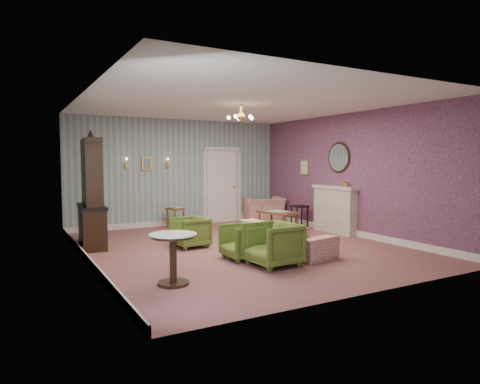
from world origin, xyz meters
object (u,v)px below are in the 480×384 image
olive_chair_b (243,240)px  sofa_chintz (283,232)px  coffee_table (277,221)px  pedestal_table (173,259)px  side_table_black (299,216)px  olive_chair_c (190,231)px  olive_chair_a (273,242)px  dresser (91,190)px  wingback_chair (264,205)px  fireplace (335,209)px

olive_chair_b → sofa_chintz: (0.93, 0.10, 0.06)m
coffee_table → pedestal_table: pedestal_table is taller
side_table_black → olive_chair_c: bearing=-164.1°
olive_chair_a → olive_chair_c: 2.22m
dresser → olive_chair_b: bearing=-44.7°
wingback_chair → coffee_table: wingback_chair is taller
dresser → coffee_table: dresser is taller
coffee_table → dresser: bearing=176.5°
olive_chair_b → pedestal_table: bearing=-61.3°
sofa_chintz → side_table_black: 3.21m
wingback_chair → side_table_black: (0.22, -1.43, -0.18)m
sofa_chintz → coffee_table: (1.32, 2.13, -0.15)m
side_table_black → coffee_table: bearing=-165.5°
sofa_chintz → dresser: (-3.10, 2.40, 0.77)m
dresser → side_table_black: 5.35m
pedestal_table → olive_chair_c: bearing=62.5°
coffee_table → side_table_black: size_ratio=1.70×
wingback_chair → pedestal_table: (-4.54, -4.78, -0.11)m
wingback_chair → pedestal_table: 6.60m
olive_chair_a → side_table_black: size_ratio=1.37×
olive_chair_a → sofa_chintz: size_ratio=0.39×
sofa_chintz → coffee_table: size_ratio=2.08×
olive_chair_b → pedestal_table: 1.88m
coffee_table → olive_chair_a: bearing=-125.4°
wingback_chair → coffee_table: (-0.63, -1.65, -0.22)m
olive_chair_a → dresser: dresser is taller
sofa_chintz → wingback_chair: bearing=-38.9°
dresser → coffee_table: bearing=0.9°
dresser → olive_chair_a: bearing=-49.2°
olive_chair_c → dresser: 2.20m
fireplace → olive_chair_a: bearing=-147.3°
sofa_chintz → olive_chair_b: bearing=84.7°
olive_chair_a → olive_chair_b: bearing=-168.6°
olive_chair_c → side_table_black: (3.54, 1.01, -0.05)m
sofa_chintz → fireplace: size_ratio=1.48×
olive_chair_b → sofa_chintz: 0.94m
olive_chair_b → coffee_table: 3.18m
olive_chair_a → coffee_table: olive_chair_a is taller
wingback_chair → dresser: bearing=31.4°
dresser → side_table_black: bearing=3.9°
fireplace → sofa_chintz: bearing=-152.7°
pedestal_table → coffee_table: bearing=38.7°
sofa_chintz → side_table_black: sofa_chintz is taller
pedestal_table → sofa_chintz: bearing=21.2°
dresser → pedestal_table: dresser is taller
olive_chair_b → coffee_table: size_ratio=0.70×
side_table_black → wingback_chair: bearing=98.9°
olive_chair_a → coffee_table: bearing=141.2°
coffee_table → fireplace: bearing=-39.3°
coffee_table → sofa_chintz: bearing=-121.8°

